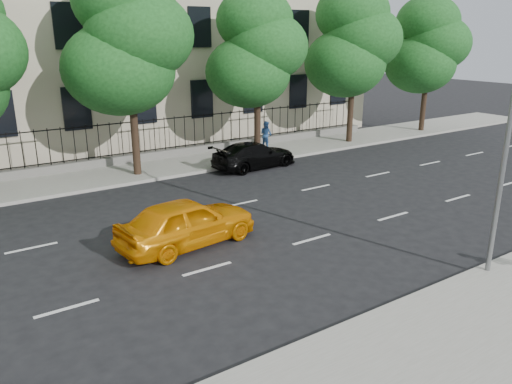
# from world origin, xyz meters

# --- Properties ---
(ground) EXTENTS (120.00, 120.00, 0.00)m
(ground) POSITION_xyz_m (0.00, 0.00, 0.00)
(ground) COLOR black
(ground) RESTS_ON ground
(near_sidewalk) EXTENTS (60.00, 4.00, 0.15)m
(near_sidewalk) POSITION_xyz_m (0.00, -4.00, 0.07)
(near_sidewalk) COLOR gray
(near_sidewalk) RESTS_ON ground
(far_sidewalk) EXTENTS (60.00, 4.00, 0.15)m
(far_sidewalk) POSITION_xyz_m (0.00, 14.00, 0.07)
(far_sidewalk) COLOR gray
(far_sidewalk) RESTS_ON ground
(lane_markings) EXTENTS (49.60, 4.62, 0.01)m
(lane_markings) POSITION_xyz_m (0.00, 4.75, 0.01)
(lane_markings) COLOR silver
(lane_markings) RESTS_ON ground
(iron_fence) EXTENTS (30.00, 0.50, 2.20)m
(iron_fence) POSITION_xyz_m (0.00, 15.70, 0.65)
(iron_fence) COLOR slate
(iron_fence) RESTS_ON far_sidewalk
(street_light) EXTENTS (0.25, 3.32, 8.05)m
(street_light) POSITION_xyz_m (2.50, -1.77, 5.15)
(street_light) COLOR slate
(street_light) RESTS_ON near_sidewalk
(tree_c) EXTENTS (5.89, 5.50, 9.80)m
(tree_c) POSITION_xyz_m (-1.96, 13.36, 6.41)
(tree_c) COLOR #382619
(tree_c) RESTS_ON far_sidewalk
(tree_d) EXTENTS (5.34, 4.94, 8.84)m
(tree_d) POSITION_xyz_m (5.04, 13.36, 5.84)
(tree_d) COLOR #382619
(tree_d) RESTS_ON far_sidewalk
(tree_e) EXTENTS (5.71, 5.31, 9.46)m
(tree_e) POSITION_xyz_m (12.04, 13.36, 6.20)
(tree_e) COLOR #382619
(tree_e) RESTS_ON far_sidewalk
(tree_f) EXTENTS (5.52, 5.12, 9.01)m
(tree_f) POSITION_xyz_m (19.04, 13.36, 5.88)
(tree_f) COLOR #382619
(tree_f) RESTS_ON far_sidewalk
(yellow_taxi) EXTENTS (4.88, 2.46, 1.59)m
(yellow_taxi) POSITION_xyz_m (-3.68, 4.43, 0.80)
(yellow_taxi) COLOR orange
(yellow_taxi) RESTS_ON ground
(black_sedan) EXTENTS (4.79, 2.24, 1.35)m
(black_sedan) POSITION_xyz_m (3.66, 11.50, 0.68)
(black_sedan) COLOR black
(black_sedan) RESTS_ON ground
(pedestrian_far) EXTENTS (0.74, 0.88, 1.59)m
(pedestrian_far) POSITION_xyz_m (6.55, 14.58, 0.95)
(pedestrian_far) COLOR navy
(pedestrian_far) RESTS_ON far_sidewalk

